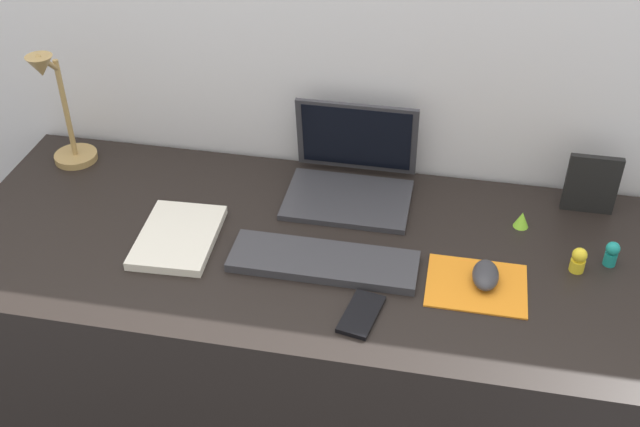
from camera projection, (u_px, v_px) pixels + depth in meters
name	position (u px, v px, depth m)	size (l,w,h in m)	color
back_wall	(340.00, 150.00, 2.05)	(2.83, 0.05, 1.52)	silver
desk	(311.00, 359.00, 1.98)	(1.63, 0.68, 0.74)	black
laptop	(352.00, 172.00, 1.91)	(0.30, 0.25, 0.21)	#333338
keyboard	(324.00, 261.00, 1.70)	(0.41, 0.13, 0.02)	#333338
mousepad	(476.00, 285.00, 1.65)	(0.21, 0.17, 0.00)	orange
mouse	(486.00, 275.00, 1.65)	(0.06, 0.10, 0.03)	#333338
cell_phone	(361.00, 314.00, 1.57)	(0.06, 0.13, 0.01)	black
desk_lamp	(60.00, 113.00, 1.94)	(0.11, 0.15, 0.33)	#A5844C
notebook_pad	(178.00, 237.00, 1.77)	(0.17, 0.24, 0.02)	silver
picture_frame	(592.00, 184.00, 1.83)	(0.12, 0.02, 0.15)	black
toy_figurine_lime	(522.00, 219.00, 1.81)	(0.04, 0.04, 0.04)	#8CDB33
toy_figurine_teal	(612.00, 253.00, 1.69)	(0.03, 0.03, 0.06)	teal
toy_figurine_yellow	(579.00, 260.00, 1.68)	(0.03, 0.03, 0.06)	yellow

